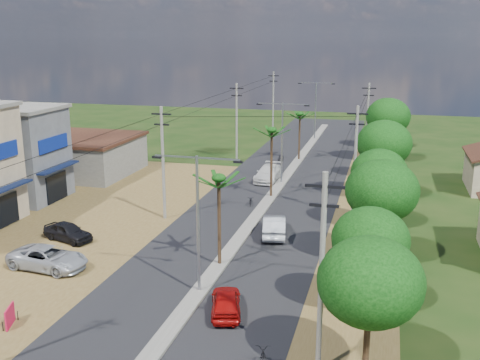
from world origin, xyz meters
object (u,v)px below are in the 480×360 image
Objects in this scene: car_white_far at (268,174)px; roadside_sign at (10,317)px; car_silver_mid at (274,226)px; car_red_near at (226,302)px; car_parked_silver at (48,259)px; car_parked_dark at (68,232)px.

car_white_far is 4.17× the size of roadside_sign.
car_white_far is at bearing -87.02° from car_silver_mid.
car_red_near reaches higher than roadside_sign.
car_red_near is 12.68m from car_parked_silver.
car_red_near is 12.31m from car_silver_mid.
car_silver_mid is at bearing -74.67° from car_white_far.
car_white_far is (-3.65, 27.81, 0.10)m from car_red_near.
car_silver_mid is 19.31m from roadside_sign.
car_white_far is at bearing 59.48° from roadside_sign.
car_parked_silver is at bearing -107.46° from car_white_far.
car_silver_mid is 15.74m from car_parked_silver.
car_silver_mid is 1.18× the size of car_parked_dark.
roadside_sign is at bearing -144.78° from car_parked_dark.
car_silver_mid is at bearing -106.37° from car_red_near.
car_silver_mid is (0.10, 12.30, 0.11)m from car_red_near.
car_parked_dark reaches higher than car_red_near.
car_white_far is (-3.75, 15.51, -0.00)m from car_silver_mid.
car_red_near is at bearing -80.78° from car_white_far.
roadside_sign is (-10.25, -16.37, -0.22)m from car_silver_mid.
car_parked_silver is (-12.49, -9.58, -0.05)m from car_silver_mid.
car_white_far is 22.77m from car_parked_dark.
car_white_far is at bearing -9.57° from car_parked_dark.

